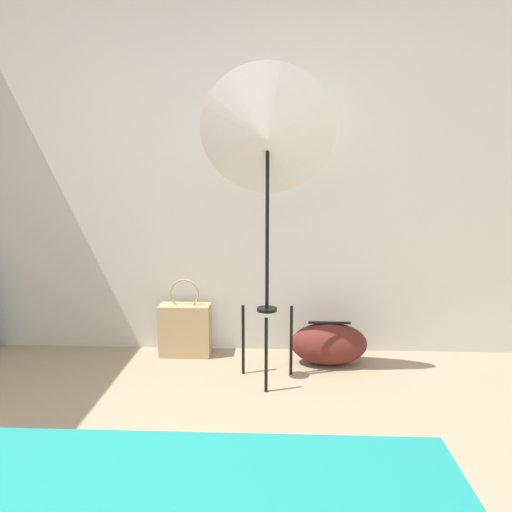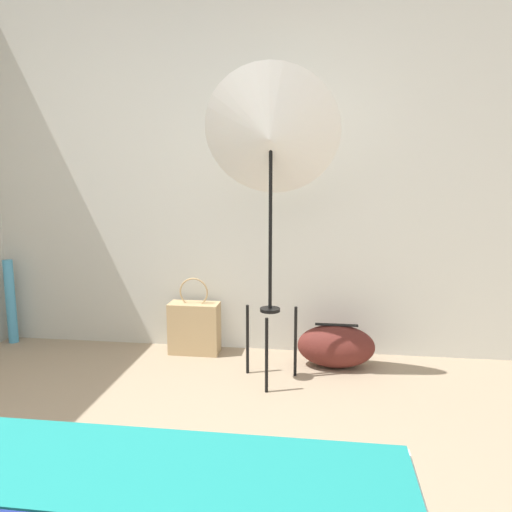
# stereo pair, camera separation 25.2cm
# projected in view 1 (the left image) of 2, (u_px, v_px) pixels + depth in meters

# --- Properties ---
(wall_back) EXTENTS (8.00, 0.05, 2.60)m
(wall_back) POSITION_uv_depth(u_px,v_px,m) (203.00, 173.00, 3.55)
(wall_back) COLOR beige
(wall_back) RESTS_ON ground_plane
(photo_umbrella) EXTENTS (0.82, 0.47, 1.92)m
(photo_umbrella) POSITION_uv_depth(u_px,v_px,m) (268.00, 138.00, 2.92)
(photo_umbrella) COLOR black
(photo_umbrella) RESTS_ON ground_plane
(tote_bag) EXTENTS (0.36, 0.17, 0.56)m
(tote_bag) POSITION_uv_depth(u_px,v_px,m) (185.00, 329.00, 3.57)
(tote_bag) COLOR tan
(tote_bag) RESTS_ON ground_plane
(duffel_bag) EXTENTS (0.52, 0.29, 0.30)m
(duffel_bag) POSITION_uv_depth(u_px,v_px,m) (329.00, 344.00, 3.41)
(duffel_bag) COLOR #5B231E
(duffel_bag) RESTS_ON ground_plane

